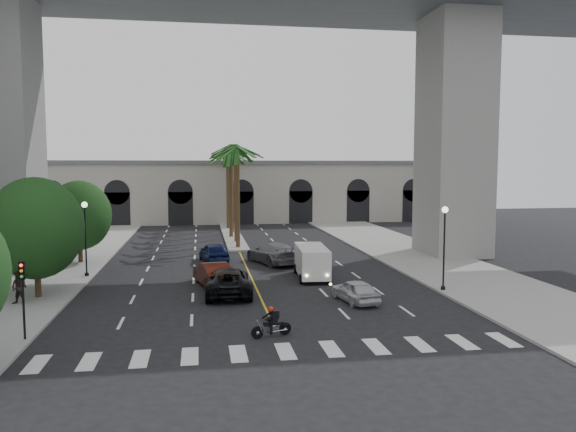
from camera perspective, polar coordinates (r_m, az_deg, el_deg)
The scene contains 25 objects.
ground at distance 25.91m, azimuth -0.79°, elevation -12.52°, with size 140.00×140.00×0.00m, color black.
sidewalk_left at distance 41.81m, azimuth -24.89°, elevation -6.06°, with size 8.00×100.00×0.15m, color gray.
sidewalk_right at distance 44.25m, azimuth 15.98°, elevation -5.18°, with size 8.00×100.00×0.15m, color gray.
median at distance 63.02m, azimuth -5.71°, elevation -1.93°, with size 2.00×24.00×0.20m, color gray.
pier_building at distance 79.59m, azimuth -6.44°, elevation 2.55°, with size 71.00×10.50×8.50m.
bridge at distance 48.14m, azimuth -0.49°, elevation 17.94°, with size 75.00×13.00×26.00m.
palm_a at distance 52.57m, azimuth -5.17°, elevation 6.49°, with size 3.20×3.20×10.30m.
palm_b at distance 56.57m, azimuth -5.35°, elevation 6.68°, with size 3.20×3.20×10.60m.
palm_c at distance 60.53m, azimuth -5.87°, elevation 6.14°, with size 3.20×3.20×10.10m.
palm_d at distance 64.56m, azimuth -5.76°, elevation 6.73°, with size 3.20×3.20×10.90m.
palm_e at distance 68.53m, azimuth -6.15°, elevation 6.25°, with size 3.20×3.20×10.40m.
palm_f at distance 72.55m, azimuth -6.07°, elevation 6.41°, with size 3.20×3.20×10.70m.
street_tree_mid at distance 35.91m, azimuth -24.25°, elevation -1.14°, with size 5.44×5.44×7.21m.
street_tree_far at distance 47.56m, azimuth -20.45°, elevation 0.06°, with size 5.04×5.04×6.68m.
lamp_post_left_far at distance 41.46m, azimuth -19.89°, elevation -1.58°, with size 0.40×0.40×5.35m.
lamp_post_right at distance 36.00m, azimuth 15.59°, elevation -2.44°, with size 0.40×0.40×5.35m.
traffic_signal_far at distance 27.61m, azimuth -25.35°, elevation -6.54°, with size 0.25×0.18×3.65m.
motorcycle_rider at distance 26.26m, azimuth -1.58°, elevation -10.80°, with size 1.93×0.76×1.44m.
car_a at distance 32.83m, azimuth 6.86°, elevation -7.54°, with size 1.57×3.91×1.33m, color #BABBC0.
car_b at distance 37.20m, azimuth -7.65°, elevation -5.83°, with size 1.69×4.86×1.60m, color #44160D.
car_c at distance 34.56m, azimuth -6.18°, elevation -6.63°, with size 2.72×5.90×1.64m, color black.
car_d at distance 45.10m, azimuth -1.56°, elevation -3.77°, with size 2.41×5.94×1.72m, color slate.
car_e at distance 46.12m, azimuth -7.53°, elevation -3.68°, with size 1.90×4.73×1.61m, color #0F1A46.
cargo_van at distance 39.20m, azimuth 2.45°, elevation -4.58°, with size 2.41×5.33×2.22m.
pedestrian_b at distance 34.82m, azimuth -25.64°, elevation -6.60°, with size 0.90×0.70×1.86m, color black.
Camera 1 is at (-3.50, -24.43, 7.88)m, focal length 35.00 mm.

